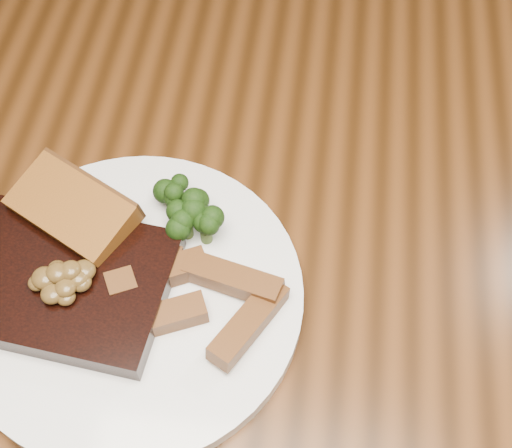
{
  "coord_description": "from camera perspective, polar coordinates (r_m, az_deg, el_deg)",
  "views": [
    {
      "loc": [
        0.04,
        -0.35,
        1.33
      ],
      "look_at": [
        -0.01,
        -0.0,
        0.78
      ],
      "focal_mm": 50.0,
      "sensor_mm": 36.0,
      "label": 1
    }
  ],
  "objects": [
    {
      "name": "dining_table",
      "position": [
        0.76,
        0.55,
        -5.02
      ],
      "size": [
        1.6,
        0.9,
        0.75
      ],
      "color": "#502A10",
      "rests_on": "ground"
    },
    {
      "name": "chair_far",
      "position": [
        1.38,
        12.64,
        17.03
      ],
      "size": [
        0.52,
        0.52,
        0.86
      ],
      "rotation": [
        0.0,
        0.0,
        3.51
      ],
      "color": "black",
      "rests_on": "ground"
    },
    {
      "name": "plate",
      "position": [
        0.65,
        -9.87,
        -5.8
      ],
      "size": [
        0.33,
        0.33,
        0.01
      ],
      "primitive_type": "cylinder",
      "rotation": [
        0.0,
        0.0,
        -0.07
      ],
      "color": "white",
      "rests_on": "dining_table"
    },
    {
      "name": "steak",
      "position": [
        0.65,
        -14.92,
        -4.63
      ],
      "size": [
        0.19,
        0.15,
        0.03
      ],
      "primitive_type": "cube",
      "rotation": [
        0.0,
        0.0,
        -0.1
      ],
      "color": "black",
      "rests_on": "plate"
    },
    {
      "name": "steak_bone",
      "position": [
        0.63,
        -16.28,
        -9.69
      ],
      "size": [
        0.14,
        0.03,
        0.02
      ],
      "primitive_type": "cube",
      "rotation": [
        0.0,
        0.0,
        -0.1
      ],
      "color": "beige",
      "rests_on": "plate"
    },
    {
      "name": "mushroom_pile",
      "position": [
        0.62,
        -14.69,
        -3.65
      ],
      "size": [
        0.06,
        0.06,
        0.03
      ],
      "primitive_type": null,
      "color": "brown",
      "rests_on": "steak"
    },
    {
      "name": "garlic_bread",
      "position": [
        0.68,
        -14.12,
        0.16
      ],
      "size": [
        0.13,
        0.11,
        0.02
      ],
      "primitive_type": "cube",
      "rotation": [
        0.0,
        0.0,
        -0.49
      ],
      "color": "#97531B",
      "rests_on": "plate"
    },
    {
      "name": "potato_wedges",
      "position": [
        0.63,
        -4.09,
        -4.63
      ],
      "size": [
        0.12,
        0.12,
        0.02
      ],
      "primitive_type": null,
      "color": "brown",
      "rests_on": "plate"
    },
    {
      "name": "broccoli_cluster",
      "position": [
        0.66,
        -5.24,
        0.92
      ],
      "size": [
        0.06,
        0.06,
        0.04
      ],
      "primitive_type": null,
      "color": "#1B340B",
      "rests_on": "plate"
    }
  ]
}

